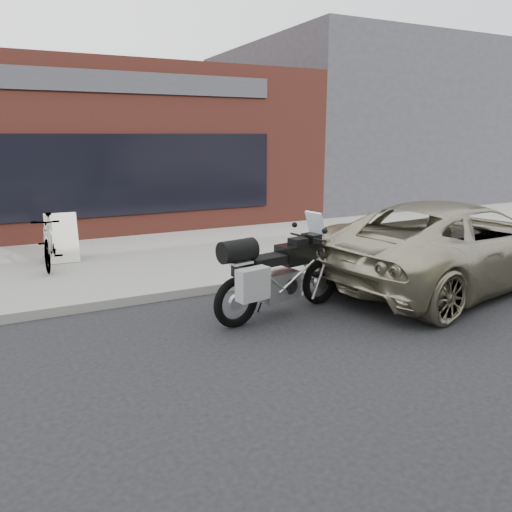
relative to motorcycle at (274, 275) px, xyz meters
name	(u,v)px	position (x,y,z in m)	size (l,w,h in m)	color
ground	(402,388)	(0.21, -2.54, -0.66)	(120.00, 120.00, 0.00)	black
near_sidewalk	(190,251)	(0.21, 4.46, -0.58)	(44.00, 6.00, 0.15)	gray
storefront	(58,148)	(-1.79, 11.44, 1.59)	(14.00, 10.07, 4.50)	#5E271E
neighbour_building	(357,127)	(10.21, 11.46, 2.34)	(10.00, 10.00, 6.00)	#2D2D32
motorcycle	(274,275)	(0.00, 0.00, 0.00)	(2.39, 1.07, 1.53)	black
minivan	(453,243)	(3.71, 0.06, 0.11)	(2.54, 5.51, 1.53)	tan
bicycle_rear	(49,241)	(-2.79, 4.01, 0.01)	(0.49, 1.72, 1.03)	gray
sandwich_sign	(62,237)	(-2.52, 4.46, -0.01)	(0.65, 0.61, 0.99)	white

